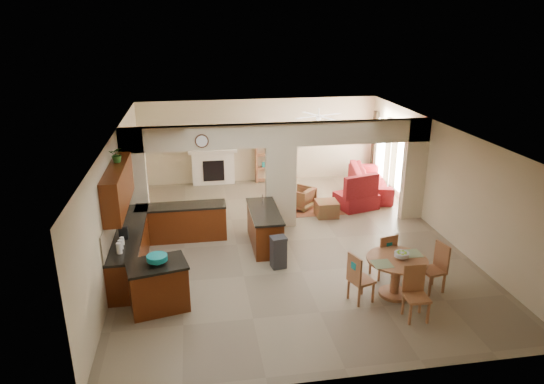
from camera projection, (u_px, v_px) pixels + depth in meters
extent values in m
plane|color=#7F7158|center=(288.00, 241.00, 12.18)|extent=(10.00, 10.00, 0.00)
plane|color=white|center=(289.00, 132.00, 11.24)|extent=(10.00, 10.00, 0.00)
plane|color=beige|center=(260.00, 141.00, 16.36)|extent=(8.00, 0.00, 8.00)
plane|color=beige|center=(354.00, 299.00, 7.07)|extent=(8.00, 0.00, 8.00)
plane|color=beige|center=(117.00, 198.00, 11.10)|extent=(0.00, 10.00, 10.00)
plane|color=beige|center=(442.00, 180.00, 12.32)|extent=(0.00, 10.00, 10.00)
cube|color=beige|center=(135.00, 183.00, 12.08)|extent=(0.60, 0.25, 2.80)
cube|color=beige|center=(281.00, 187.00, 12.74)|extent=(0.80, 0.25, 2.20)
cube|color=beige|center=(414.00, 169.00, 13.21)|extent=(0.60, 0.25, 2.80)
cube|color=beige|center=(281.00, 135.00, 12.27)|extent=(8.00, 0.25, 0.60)
cube|color=#491C08|center=(131.00, 250.00, 10.73)|extent=(0.60, 3.20, 0.86)
cube|color=black|center=(129.00, 232.00, 10.58)|extent=(0.62, 3.22, 0.05)
cube|color=#9D856A|center=(114.00, 219.00, 10.43)|extent=(0.02, 3.20, 0.55)
cube|color=#491C08|center=(182.00, 223.00, 12.17)|extent=(2.20, 0.60, 0.86)
cube|color=black|center=(181.00, 206.00, 12.02)|extent=(2.22, 0.62, 0.05)
cube|color=#491C08|center=(118.00, 187.00, 10.21)|extent=(0.35, 2.40, 0.90)
cube|color=#491C08|center=(264.00, 228.00, 11.85)|extent=(0.65, 1.80, 0.86)
cube|color=black|center=(264.00, 211.00, 11.70)|extent=(0.70, 1.85, 0.05)
cube|color=silver|center=(270.00, 244.00, 11.07)|extent=(0.58, 0.04, 0.70)
cylinder|color=#4D2C19|center=(202.00, 141.00, 11.85)|extent=(0.34, 0.03, 0.34)
cube|color=brown|center=(314.00, 208.00, 14.32)|extent=(1.60, 1.30, 0.01)
cube|color=white|center=(213.00, 168.00, 16.25)|extent=(1.40, 0.28, 1.10)
cube|color=black|center=(214.00, 171.00, 16.14)|extent=(0.70, 0.04, 0.70)
cube|color=white|center=(213.00, 151.00, 16.03)|extent=(1.60, 0.35, 0.10)
cube|color=brown|center=(271.00, 156.00, 16.42)|extent=(1.00, 0.32, 1.80)
cube|color=white|center=(403.00, 163.00, 14.52)|extent=(0.02, 0.90, 1.90)
cube|color=white|center=(382.00, 149.00, 16.10)|extent=(0.02, 0.90, 1.90)
cube|color=white|center=(392.00, 160.00, 15.36)|extent=(0.02, 0.70, 2.10)
cube|color=#3B1A17|center=(410.00, 169.00, 13.96)|extent=(0.10, 0.28, 2.30)
cube|color=#3B1A17|center=(394.00, 158.00, 15.08)|extent=(0.10, 0.28, 2.30)
cube|color=#3B1A17|center=(388.00, 154.00, 15.54)|extent=(0.10, 0.28, 2.30)
cube|color=#3B1A17|center=(374.00, 145.00, 16.66)|extent=(0.10, 0.28, 2.30)
cylinder|color=white|center=(319.00, 116.00, 14.34)|extent=(1.00, 1.00, 0.10)
cube|color=#491C08|center=(158.00, 287.00, 9.22)|extent=(1.19, 0.95, 0.90)
cube|color=black|center=(156.00, 265.00, 9.06)|extent=(1.25, 1.01, 0.05)
cylinder|color=#138487|center=(157.00, 260.00, 8.99)|extent=(0.38, 0.38, 0.18)
cube|color=#2A2A2C|center=(278.00, 253.00, 10.79)|extent=(0.36, 0.32, 0.68)
cylinder|color=brown|center=(397.00, 260.00, 9.53)|extent=(1.20, 1.20, 0.04)
cylinder|color=brown|center=(395.00, 277.00, 9.66)|extent=(0.17, 0.17, 0.78)
cylinder|color=brown|center=(394.00, 293.00, 9.79)|extent=(0.61, 0.61, 0.07)
cylinder|color=#80BF29|center=(402.00, 255.00, 9.50)|extent=(0.29, 0.29, 0.15)
imported|color=maroon|center=(369.00, 180.00, 15.53)|extent=(2.88, 1.59, 0.79)
cube|color=maroon|center=(356.00, 200.00, 14.30)|extent=(1.30, 1.16, 0.44)
imported|color=maroon|center=(301.00, 198.00, 14.21)|extent=(0.98, 0.98, 0.64)
cube|color=maroon|center=(327.00, 209.00, 13.67)|extent=(0.61, 0.61, 0.44)
imported|color=#1E4913|center=(117.00, 154.00, 10.32)|extent=(0.33, 0.29, 0.35)
cube|color=brown|center=(382.00, 257.00, 10.37)|extent=(0.50, 0.50, 0.05)
cube|color=brown|center=(383.00, 262.00, 10.66)|extent=(0.04, 0.04, 0.44)
cube|color=brown|center=(370.00, 265.00, 10.54)|extent=(0.04, 0.04, 0.44)
cube|color=brown|center=(393.00, 269.00, 10.36)|extent=(0.04, 0.04, 0.44)
cube|color=brown|center=(379.00, 272.00, 10.24)|extent=(0.04, 0.04, 0.44)
cube|color=brown|center=(388.00, 248.00, 10.11)|extent=(0.42, 0.13, 0.55)
cube|color=#138487|center=(389.00, 246.00, 10.06)|extent=(0.14, 0.04, 0.14)
cube|color=brown|center=(433.00, 271.00, 9.81)|extent=(0.50, 0.50, 0.05)
cube|color=brown|center=(419.00, 278.00, 9.98)|extent=(0.04, 0.04, 0.44)
cube|color=brown|center=(430.00, 286.00, 9.68)|extent=(0.04, 0.04, 0.44)
cube|color=brown|center=(433.00, 275.00, 10.10)|extent=(0.04, 0.04, 0.44)
cube|color=brown|center=(444.00, 283.00, 9.80)|extent=(0.04, 0.04, 0.44)
cube|color=brown|center=(442.00, 256.00, 9.78)|extent=(0.13, 0.42, 0.55)
cube|color=#138487|center=(443.00, 253.00, 9.76)|extent=(0.04, 0.14, 0.14)
cube|color=brown|center=(417.00, 298.00, 8.87)|extent=(0.43, 0.43, 0.05)
cube|color=brown|center=(410.00, 314.00, 8.76)|extent=(0.04, 0.04, 0.44)
cube|color=brown|center=(428.00, 313.00, 8.81)|extent=(0.04, 0.04, 0.44)
cube|color=brown|center=(403.00, 304.00, 9.08)|extent=(0.04, 0.04, 0.44)
cube|color=brown|center=(420.00, 303.00, 9.12)|extent=(0.04, 0.04, 0.44)
cube|color=brown|center=(414.00, 278.00, 8.94)|extent=(0.42, 0.05, 0.55)
cube|color=#138487|center=(414.00, 274.00, 8.94)|extent=(0.14, 0.01, 0.14)
cube|color=brown|center=(361.00, 280.00, 9.45)|extent=(0.53, 0.53, 0.05)
cube|color=brown|center=(373.00, 292.00, 9.47)|extent=(0.04, 0.04, 0.44)
cube|color=brown|center=(362.00, 285.00, 9.75)|extent=(0.04, 0.04, 0.44)
cube|color=brown|center=(359.00, 297.00, 9.32)|extent=(0.04, 0.04, 0.44)
cube|color=brown|center=(348.00, 289.00, 9.60)|extent=(0.04, 0.04, 0.44)
cube|color=brown|center=(354.00, 269.00, 9.27)|extent=(0.17, 0.41, 0.55)
cube|color=#138487|center=(353.00, 266.00, 9.24)|extent=(0.05, 0.14, 0.14)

